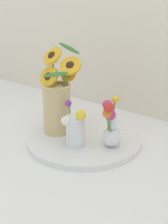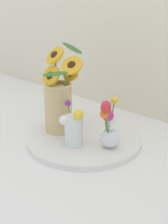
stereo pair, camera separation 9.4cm
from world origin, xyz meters
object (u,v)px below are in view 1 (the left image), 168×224
Objects in this scene: serving_tray at (84,139)px; vase_small_center at (75,128)px; vase_bulb_right at (111,127)px; mason_jar_sunflowers at (57,101)px.

vase_small_center is at bearing -76.33° from serving_tray.
serving_tray is 0.16m from vase_bulb_right.
vase_small_center is at bearing -22.17° from mason_jar_sunflowers.
mason_jar_sunflowers is at bearing -176.75° from vase_bulb_right.
serving_tray is 0.19m from mason_jar_sunflowers.
vase_bulb_right reaches higher than serving_tray.
serving_tray is 2.83× the size of vase_small_center.
vase_bulb_right is at bearing -2.67° from serving_tray.
vase_bulb_right reaches higher than vase_small_center.
vase_bulb_right is (0.25, 0.01, -0.05)m from mason_jar_sunflowers.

